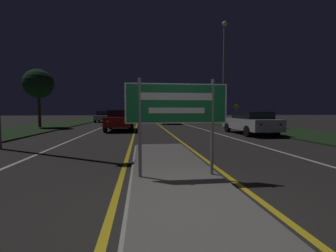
{
  "coord_description": "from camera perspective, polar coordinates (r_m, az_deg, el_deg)",
  "views": [
    {
      "loc": [
        -0.74,
        -2.88,
        1.44
      ],
      "look_at": [
        0.0,
        3.2,
        1.04
      ],
      "focal_mm": 24.0,
      "sensor_mm": 36.0,
      "label": 1
    }
  ],
  "objects": [
    {
      "name": "ground_plane",
      "position": [
        3.31,
        7.25,
        -22.19
      ],
      "size": [
        160.0,
        160.0,
        0.0
      ],
      "primitive_type": "plane",
      "color": "#282623"
    },
    {
      "name": "median_island",
      "position": [
        4.84,
        2.2,
        -13.1
      ],
      "size": [
        1.96,
        9.24,
        0.1
      ],
      "color": "#999993",
      "rests_on": "ground_plane"
    },
    {
      "name": "verge_left",
      "position": [
        24.54,
        -27.84,
        0.03
      ],
      "size": [
        5.0,
        100.0,
        0.08
      ],
      "color": "#1E3319",
      "rests_on": "ground_plane"
    },
    {
      "name": "verge_right",
      "position": [
        25.11,
        17.14,
        0.37
      ],
      "size": [
        5.0,
        100.0,
        0.08
      ],
      "color": "#1E3319",
      "rests_on": "ground_plane"
    },
    {
      "name": "centre_line_yellow_left",
      "position": [
        27.92,
        -7.81,
        0.76
      ],
      "size": [
        0.12,
        70.0,
        0.01
      ],
      "color": "gold",
      "rests_on": "ground_plane"
    },
    {
      "name": "centre_line_yellow_right",
      "position": [
        27.98,
        -3.02,
        0.79
      ],
      "size": [
        0.12,
        70.0,
        0.01
      ],
      "color": "gold",
      "rests_on": "ground_plane"
    },
    {
      "name": "lane_line_white_left",
      "position": [
        28.13,
        -14.0,
        0.7
      ],
      "size": [
        0.12,
        70.0,
        0.01
      ],
      "color": "silver",
      "rests_on": "ground_plane"
    },
    {
      "name": "lane_line_white_right",
      "position": [
        28.35,
        3.1,
        0.83
      ],
      "size": [
        0.12,
        70.0,
        0.01
      ],
      "color": "silver",
      "rests_on": "ground_plane"
    },
    {
      "name": "edge_line_white_left",
      "position": [
        28.66,
        -19.96,
        0.64
      ],
      "size": [
        0.1,
        70.0,
        0.01
      ],
      "color": "silver",
      "rests_on": "ground_plane"
    },
    {
      "name": "edge_line_white_right",
      "position": [
        29.02,
        8.95,
        0.86
      ],
      "size": [
        0.1,
        70.0,
        0.01
      ],
      "color": "silver",
      "rests_on": "ground_plane"
    },
    {
      "name": "highway_sign",
      "position": [
        4.63,
        2.26,
        4.64
      ],
      "size": [
        2.11,
        0.07,
        2.01
      ],
      "color": "gray",
      "rests_on": "median_island"
    },
    {
      "name": "streetlight_right_near",
      "position": [
        20.57,
        14.04,
        14.92
      ],
      "size": [
        0.45,
        0.45,
        9.1
      ],
      "color": "gray",
      "rests_on": "ground_plane"
    },
    {
      "name": "car_receding_0",
      "position": [
        15.05,
        20.08,
        0.9
      ],
      "size": [
        1.91,
        4.8,
        1.42
      ],
      "color": "#B7B7BC",
      "rests_on": "ground_plane"
    },
    {
      "name": "car_receding_1",
      "position": [
        25.83,
        0.25,
        2.25
      ],
      "size": [
        1.86,
        4.08,
        1.44
      ],
      "color": "#B7B7BC",
      "rests_on": "ground_plane"
    },
    {
      "name": "car_approaching_0",
      "position": [
        17.32,
        -12.14,
        1.59
      ],
      "size": [
        1.93,
        4.68,
        1.53
      ],
      "color": "maroon",
      "rests_on": "ground_plane"
    },
    {
      "name": "car_approaching_1",
      "position": [
        31.27,
        -16.03,
        2.37
      ],
      "size": [
        1.93,
        4.32,
        1.47
      ],
      "color": "#B7B7BC",
      "rests_on": "ground_plane"
    },
    {
      "name": "warning_sign",
      "position": [
        22.44,
        17.02,
        3.34
      ],
      "size": [
        0.6,
        0.06,
        2.09
      ],
      "color": "gray",
      "rests_on": "verge_right"
    },
    {
      "name": "roadside_palm_left",
      "position": [
        22.19,
        -30.06,
        9.25
      ],
      "size": [
        2.42,
        2.42,
        4.92
      ],
      "color": "#4C3823",
      "rests_on": "verge_left"
    }
  ]
}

